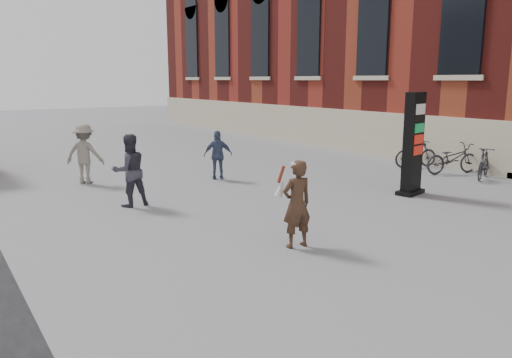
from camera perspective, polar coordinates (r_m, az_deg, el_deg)
ground at (r=9.40m, az=7.94°, el=-7.99°), size 100.00×100.00×0.00m
info_pylon at (r=14.11m, az=17.51°, el=3.83°), size 0.96×0.62×2.76m
woman at (r=9.26m, az=4.65°, el=-2.74°), size 0.66×0.61×1.65m
pedestrian_a at (r=12.62m, az=-14.26°, el=0.95°), size 0.88×0.69×1.79m
pedestrian_b at (r=15.86m, az=-19.00°, el=2.75°), size 1.32×1.26×1.80m
pedestrian_c at (r=15.65m, az=-4.36°, el=2.74°), size 0.97×0.75×1.53m
bike_5 at (r=17.23m, az=24.58°, el=1.60°), size 1.68×1.04×0.98m
bike_6 at (r=17.83m, az=21.52°, el=2.20°), size 2.06×1.23×1.02m
bike_7 at (r=18.70m, az=17.80°, el=2.80°), size 1.72×0.95×1.00m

